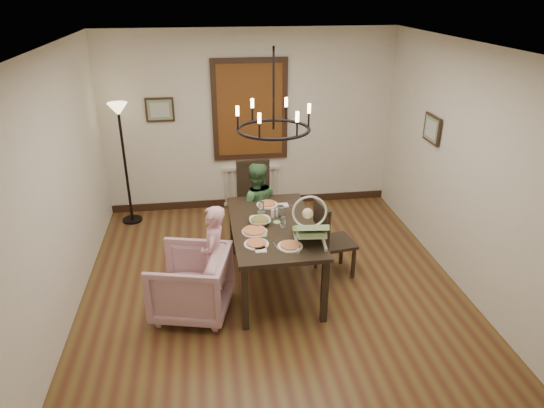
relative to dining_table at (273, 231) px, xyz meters
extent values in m
cube|color=brown|center=(-0.02, -0.12, -0.72)|extent=(4.50, 5.00, 0.01)
cube|color=white|center=(-0.02, -0.12, 2.08)|extent=(4.50, 5.00, 0.01)
cube|color=silver|center=(-0.02, 2.38, 0.68)|extent=(4.50, 0.01, 2.80)
cube|color=silver|center=(-2.27, -0.12, 0.68)|extent=(0.01, 5.00, 2.80)
cube|color=silver|center=(2.23, -0.12, 0.68)|extent=(0.01, 5.00, 2.80)
cube|color=black|center=(0.00, 0.00, 0.06)|extent=(0.99, 1.74, 0.05)
cube|color=black|center=(-0.42, -0.81, -0.34)|extent=(0.07, 0.07, 0.76)
cube|color=black|center=(-0.43, 0.80, -0.34)|extent=(0.07, 0.07, 0.76)
cube|color=black|center=(0.43, -0.80, -0.34)|extent=(0.07, 0.07, 0.76)
cube|color=black|center=(0.42, 0.81, -0.34)|extent=(0.07, 0.07, 0.76)
imported|color=#D6A3B7|center=(-0.98, -0.42, -0.35)|extent=(0.99, 0.97, 0.74)
imported|color=#E3A0AC|center=(-0.71, -0.27, -0.22)|extent=(0.30, 0.40, 1.00)
imported|color=#437044|center=(-0.11, 0.88, -0.20)|extent=(0.51, 0.40, 1.05)
imported|color=white|center=(-0.15, 0.04, 0.12)|extent=(0.30, 0.30, 0.07)
cylinder|color=tan|center=(-0.24, -0.17, 0.11)|extent=(0.29, 0.29, 0.04)
cylinder|color=silver|center=(0.10, -0.08, 0.15)|extent=(0.06, 0.06, 0.12)
cube|color=brown|center=(-0.02, 2.34, 0.88)|extent=(1.00, 0.03, 1.40)
cube|color=black|center=(-1.37, 2.35, 0.93)|extent=(0.42, 0.03, 0.36)
cube|color=black|center=(2.19, 0.78, 0.93)|extent=(0.03, 0.42, 0.36)
torus|color=black|center=(0.00, 0.00, 1.23)|extent=(0.80, 0.80, 0.04)
camera|label=1|loc=(-0.73, -4.97, 2.64)|focal=32.00mm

